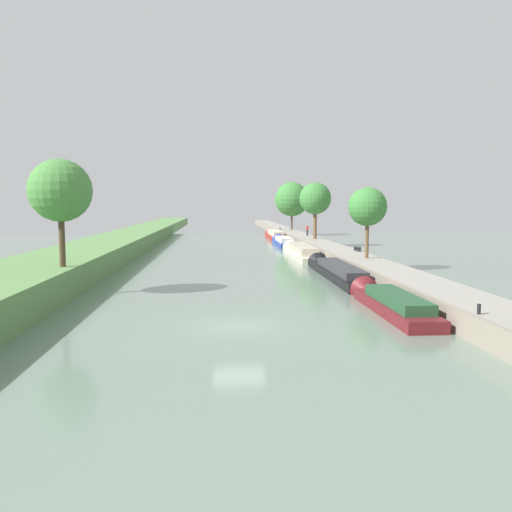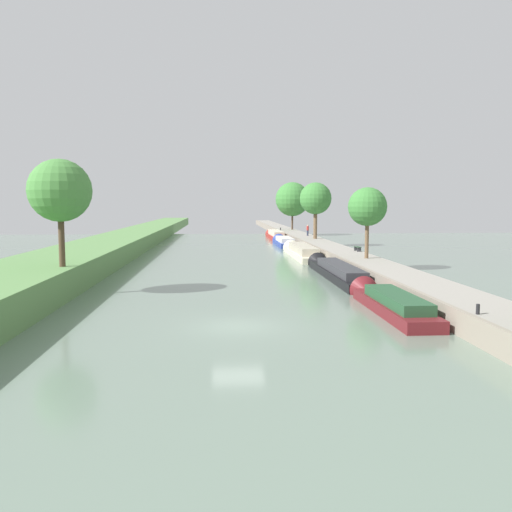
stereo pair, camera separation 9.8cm
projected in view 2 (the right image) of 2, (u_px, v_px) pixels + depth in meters
The scene contains 16 objects.
ground_plane at pixel (238, 326), 25.54m from camera, with size 160.00×160.00×0.00m, color slate.
right_towpath at pixel (474, 312), 26.28m from camera, with size 3.53×260.00×1.13m.
stone_quay at pixel (437, 312), 26.15m from camera, with size 0.25×260.00×1.18m.
narrowboat_maroon at pixel (389, 302), 29.34m from camera, with size 1.95×10.79×1.85m.
narrowboat_black at pixel (336, 271), 42.88m from camera, with size 2.00×16.41×1.90m.
narrowboat_cream at pixel (301, 251), 59.80m from camera, with size 2.17×16.35×2.11m.
narrowboat_blue at pixel (283, 242), 75.67m from camera, with size 2.13×12.05×2.02m.
narrowboat_red at pixel (275, 235), 89.48m from camera, with size 1.99×16.43×2.07m.
tree_rightbank_midnear at pixel (367, 207), 46.11m from camera, with size 3.38×3.38×6.21m.
tree_rightbank_midfar at pixel (316, 199), 72.27m from camera, with size 4.35×4.35×7.69m.
tree_rightbank_far at pixel (292, 199), 98.24m from camera, with size 6.31×6.31×8.79m.
tree_leftbank_downstream at pixel (60, 191), 33.27m from camera, with size 3.96×3.96×6.80m.
person_walking at pixel (308, 230), 79.52m from camera, with size 0.34×0.34×1.66m.
mooring_bollard_near at pixel (478, 309), 22.88m from camera, with size 0.16×0.16×0.45m.
mooring_bollard_far at pixel (281, 229), 97.07m from camera, with size 0.16×0.16×0.45m.
park_bench at pixel (358, 248), 53.55m from camera, with size 0.44×1.50×0.47m.
Camera 2 is at (-0.85, -25.08, 5.88)m, focal length 37.19 mm.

